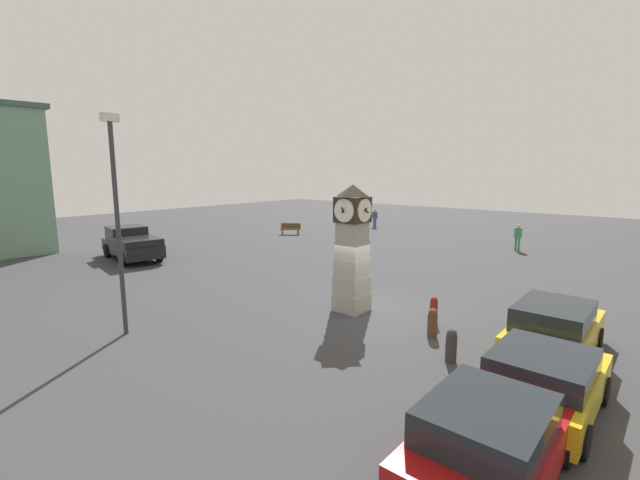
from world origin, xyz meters
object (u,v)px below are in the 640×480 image
(car_navy_sedan, at_px, (490,440))
(car_near_tower, at_px, (543,380))
(pedestrian_crossing_lot, at_px, (518,236))
(clock_tower, at_px, (352,249))
(bollard_far_row, at_px, (434,310))
(pickup_truck, at_px, (132,243))
(bench, at_px, (290,228))
(street_lamp_near_road, at_px, (117,212))
(bollard_near_tower, at_px, (451,345))
(car_by_building, at_px, (554,329))
(bollard_mid_row, at_px, (432,322))
(pedestrian_near_bench, at_px, (375,217))

(car_navy_sedan, relative_size, car_near_tower, 1.03)
(car_near_tower, xyz_separation_m, pedestrian_crossing_lot, (19.41, 5.74, 0.24))
(clock_tower, xyz_separation_m, car_near_tower, (-2.93, -7.11, -1.57))
(bollard_far_row, distance_m, car_near_tower, 5.48)
(bollard_far_row, distance_m, pickup_truck, 18.22)
(car_navy_sedan, xyz_separation_m, bench, (18.00, 21.64, -0.25))
(car_navy_sedan, xyz_separation_m, street_lamp_near_road, (-0.68, 11.15, 3.14))
(car_navy_sedan, bearing_deg, pedestrian_crossing_lot, 14.00)
(clock_tower, height_order, bollard_near_tower, clock_tower)
(bench, bearing_deg, bollard_near_tower, -125.95)
(street_lamp_near_road, bearing_deg, bollard_near_tower, -62.17)
(bench, xyz_separation_m, pedestrian_crossing_lot, (4.27, -16.08, 0.46))
(pedestrian_crossing_lot, bearing_deg, car_by_building, -161.84)
(bollard_mid_row, height_order, car_navy_sedan, car_navy_sedan)
(car_navy_sedan, xyz_separation_m, car_by_building, (6.14, 0.26, 0.02))
(clock_tower, height_order, street_lamp_near_road, street_lamp_near_road)
(car_navy_sedan, bearing_deg, bollard_far_row, 31.61)
(street_lamp_near_road, bearing_deg, car_near_tower, -72.64)
(bollard_near_tower, bearing_deg, bollard_far_row, 33.91)
(pickup_truck, xyz_separation_m, bench, (12.87, -0.49, -0.41))
(car_near_tower, xyz_separation_m, car_by_building, (3.27, 0.45, 0.06))
(bench, xyz_separation_m, pedestrian_near_bench, (8.07, -2.86, 0.38))
(bollard_far_row, distance_m, car_navy_sedan, 7.56)
(car_navy_sedan, bearing_deg, bollard_mid_row, 33.21)
(bollard_far_row, distance_m, street_lamp_near_road, 10.69)
(bollard_near_tower, distance_m, bollard_far_row, 2.95)
(car_by_building, xyz_separation_m, street_lamp_near_road, (-6.82, 10.89, 3.12))
(car_by_building, bearing_deg, bench, 60.98)
(bollard_near_tower, distance_m, bollard_mid_row, 1.78)
(bollard_near_tower, distance_m, car_near_tower, 2.75)
(car_navy_sedan, bearing_deg, car_by_building, 2.45)
(bollard_mid_row, bearing_deg, bollard_far_row, 23.14)
(clock_tower, xyz_separation_m, bollard_mid_row, (-0.47, -3.44, -1.85))
(bollard_near_tower, relative_size, car_by_building, 0.22)
(bollard_mid_row, relative_size, car_by_building, 0.21)
(car_near_tower, xyz_separation_m, bench, (15.13, 21.83, -0.22))
(car_near_tower, bearing_deg, car_by_building, 7.85)
(bollard_mid_row, bearing_deg, pedestrian_crossing_lot, 6.96)
(pedestrian_near_bench, height_order, street_lamp_near_road, street_lamp_near_road)
(street_lamp_near_road, bearing_deg, pedestrian_crossing_lot, -13.71)
(bollard_far_row, bearing_deg, bollard_near_tower, -146.09)
(car_by_building, bearing_deg, bollard_near_tower, 136.42)
(bollard_mid_row, bearing_deg, car_near_tower, -123.82)
(bollard_far_row, height_order, car_navy_sedan, car_navy_sedan)
(clock_tower, xyz_separation_m, bollard_near_tower, (-1.81, -4.61, -1.84))
(clock_tower, bearing_deg, bollard_far_row, -77.75)
(bollard_far_row, xyz_separation_m, car_by_building, (-0.30, -3.70, 0.32))
(bollard_far_row, bearing_deg, pickup_truck, 94.12)
(clock_tower, relative_size, bollard_near_tower, 4.96)
(car_navy_sedan, relative_size, car_by_building, 0.92)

